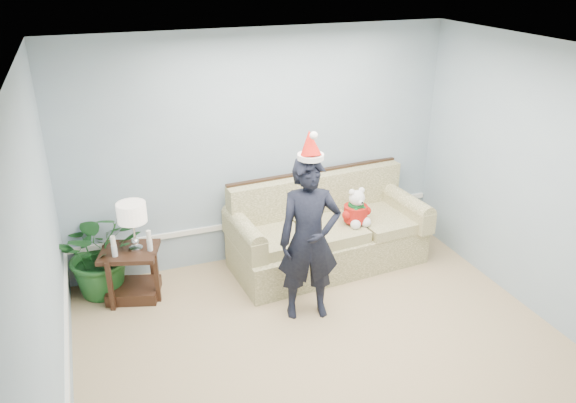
# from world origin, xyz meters

# --- Properties ---
(room_shell) EXTENTS (4.54, 5.04, 2.74)m
(room_shell) POSITION_xyz_m (0.00, 0.00, 1.35)
(room_shell) COLOR tan
(room_shell) RESTS_ON ground
(wainscot_trim) EXTENTS (4.49, 4.99, 0.06)m
(wainscot_trim) POSITION_xyz_m (-1.18, 1.18, 0.45)
(wainscot_trim) COLOR white
(wainscot_trim) RESTS_ON room_shell
(sofa) EXTENTS (2.29, 1.12, 1.04)m
(sofa) POSITION_xyz_m (0.64, 2.04, 0.37)
(sofa) COLOR brown
(sofa) RESTS_ON room_shell
(side_table) EXTENTS (0.70, 0.64, 0.56)m
(side_table) POSITION_xyz_m (-1.60, 2.07, 0.22)
(side_table) COLOR #321C12
(side_table) RESTS_ON room_shell
(table_lamp) EXTENTS (0.30, 0.30, 0.53)m
(table_lamp) POSITION_xyz_m (-1.52, 2.06, 0.97)
(table_lamp) COLOR silver
(table_lamp) RESTS_ON side_table
(candle_pair) EXTENTS (0.41, 0.06, 0.23)m
(candle_pair) POSITION_xyz_m (-1.56, 1.99, 0.67)
(candle_pair) COLOR silver
(candle_pair) RESTS_ON side_table
(houseplant) EXTENTS (1.07, 0.98, 1.01)m
(houseplant) POSITION_xyz_m (-1.88, 2.28, 0.51)
(houseplant) COLOR #1D5322
(houseplant) RESTS_ON room_shell
(man) EXTENTS (0.68, 0.52, 1.69)m
(man) POSITION_xyz_m (0.05, 1.14, 0.84)
(man) COLOR black
(man) RESTS_ON room_shell
(santa_hat) EXTENTS (0.27, 0.30, 0.29)m
(santa_hat) POSITION_xyz_m (0.05, 1.15, 1.80)
(santa_hat) COLOR white
(santa_hat) RESTS_ON man
(teddy_bear) EXTENTS (0.30, 0.32, 0.44)m
(teddy_bear) POSITION_xyz_m (0.92, 1.84, 0.71)
(teddy_bear) COLOR white
(teddy_bear) RESTS_ON sofa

